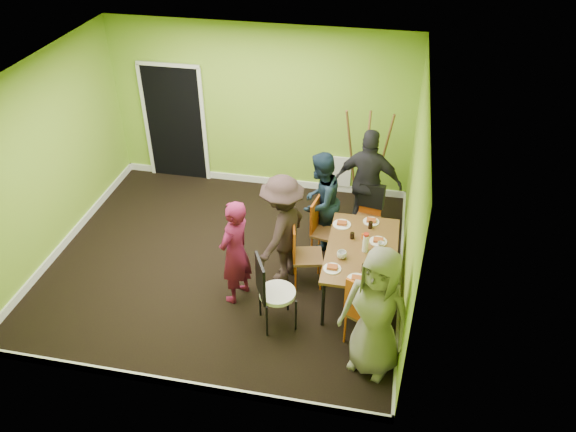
% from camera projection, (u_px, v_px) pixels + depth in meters
% --- Properties ---
extents(ground, '(5.00, 5.00, 0.00)m').
position_uv_depth(ground, '(226.00, 262.00, 8.14)').
color(ground, black).
rests_on(ground, ground).
extents(room_walls, '(5.04, 4.54, 2.82)m').
position_uv_depth(room_walls, '(221.00, 203.00, 7.62)').
color(room_walls, '#89B72F').
rests_on(room_walls, ground).
extents(dining_table, '(0.90, 1.50, 0.75)m').
position_uv_depth(dining_table, '(362.00, 252.00, 7.22)').
color(dining_table, black).
rests_on(dining_table, ground).
extents(chair_left_far, '(0.46, 0.45, 0.94)m').
position_uv_depth(chair_left_far, '(322.00, 226.00, 7.97)').
color(chair_left_far, '#D15913').
rests_on(chair_left_far, ground).
extents(chair_left_near, '(0.48, 0.48, 0.96)m').
position_uv_depth(chair_left_near, '(302.00, 251.00, 7.48)').
color(chair_left_near, '#D15913').
rests_on(chair_left_near, ground).
extents(chair_back_end, '(0.43, 0.49, 0.91)m').
position_uv_depth(chair_back_end, '(370.00, 202.00, 8.28)').
color(chair_back_end, '#D15913').
rests_on(chair_back_end, ground).
extents(chair_front_end, '(0.57, 0.57, 1.03)m').
position_uv_depth(chair_front_end, '(364.00, 309.00, 6.53)').
color(chair_front_end, '#D15913').
rests_on(chair_front_end, ground).
extents(chair_bentwood, '(0.55, 0.54, 1.05)m').
position_uv_depth(chair_bentwood, '(271.00, 289.00, 6.81)').
color(chair_bentwood, black).
rests_on(chair_bentwood, ground).
extents(easel, '(0.73, 0.68, 1.82)m').
position_uv_depth(easel, '(366.00, 164.00, 8.69)').
color(easel, brown).
rests_on(easel, ground).
extents(plate_near_left, '(0.25, 0.25, 0.01)m').
position_uv_depth(plate_near_left, '(342.00, 224.00, 7.61)').
color(plate_near_left, white).
rests_on(plate_near_left, dining_table).
extents(plate_near_right, '(0.22, 0.22, 0.01)m').
position_uv_depth(plate_near_right, '(332.00, 269.00, 6.86)').
color(plate_near_right, white).
rests_on(plate_near_right, dining_table).
extents(plate_far_back, '(0.22, 0.22, 0.01)m').
position_uv_depth(plate_far_back, '(371.00, 222.00, 7.67)').
color(plate_far_back, white).
rests_on(plate_far_back, dining_table).
extents(plate_far_front, '(0.24, 0.24, 0.01)m').
position_uv_depth(plate_far_front, '(357.00, 280.00, 6.69)').
color(plate_far_front, white).
rests_on(plate_far_front, dining_table).
extents(plate_wall_back, '(0.23, 0.23, 0.01)m').
position_uv_depth(plate_wall_back, '(378.00, 241.00, 7.30)').
color(plate_wall_back, white).
rests_on(plate_wall_back, dining_table).
extents(plate_wall_front, '(0.21, 0.21, 0.01)m').
position_uv_depth(plate_wall_front, '(383.00, 264.00, 6.93)').
color(plate_wall_front, white).
rests_on(plate_wall_front, dining_table).
extents(thermos, '(0.07, 0.07, 0.24)m').
position_uv_depth(thermos, '(365.00, 243.00, 7.08)').
color(thermos, white).
rests_on(thermos, dining_table).
extents(blue_bottle, '(0.08, 0.08, 0.22)m').
position_uv_depth(blue_bottle, '(373.00, 261.00, 6.81)').
color(blue_bottle, blue).
rests_on(blue_bottle, dining_table).
extents(orange_bottle, '(0.04, 0.04, 0.08)m').
position_uv_depth(orange_bottle, '(363.00, 236.00, 7.34)').
color(orange_bottle, '#D15913').
rests_on(orange_bottle, dining_table).
extents(glass_mid, '(0.06, 0.06, 0.09)m').
position_uv_depth(glass_mid, '(352.00, 236.00, 7.35)').
color(glass_mid, black).
rests_on(glass_mid, dining_table).
extents(glass_back, '(0.06, 0.06, 0.10)m').
position_uv_depth(glass_back, '(370.00, 225.00, 7.53)').
color(glass_back, black).
rests_on(glass_back, dining_table).
extents(glass_front, '(0.06, 0.06, 0.10)m').
position_uv_depth(glass_front, '(364.00, 268.00, 6.80)').
color(glass_front, black).
rests_on(glass_front, dining_table).
extents(cup_a, '(0.12, 0.12, 0.10)m').
position_uv_depth(cup_a, '(342.00, 255.00, 7.01)').
color(cup_a, white).
rests_on(cup_a, dining_table).
extents(cup_b, '(0.09, 0.09, 0.08)m').
position_uv_depth(cup_b, '(381.00, 245.00, 7.18)').
color(cup_b, white).
rests_on(cup_b, dining_table).
extents(person_standing, '(0.53, 0.64, 1.50)m').
position_uv_depth(person_standing, '(235.00, 252.00, 7.13)').
color(person_standing, maroon).
rests_on(person_standing, ground).
extents(person_left_far, '(0.81, 0.91, 1.54)m').
position_uv_depth(person_left_far, '(320.00, 202.00, 8.05)').
color(person_left_far, '#152434').
rests_on(person_left_far, ground).
extents(person_left_near, '(0.87, 1.16, 1.60)m').
position_uv_depth(person_left_near, '(282.00, 230.00, 7.45)').
color(person_left_near, black).
rests_on(person_left_near, ground).
extents(person_back_end, '(1.04, 0.51, 1.71)m').
position_uv_depth(person_back_end, '(368.00, 183.00, 8.31)').
color(person_back_end, black).
rests_on(person_back_end, ground).
extents(person_front_end, '(0.96, 0.80, 1.68)m').
position_uv_depth(person_front_end, '(376.00, 313.00, 6.12)').
color(person_front_end, gray).
rests_on(person_front_end, ground).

